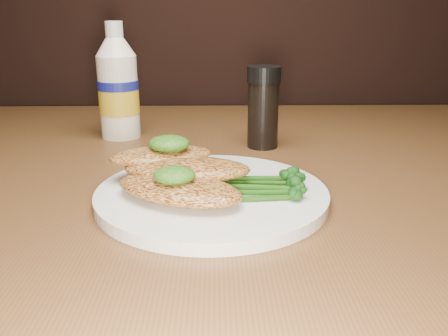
{
  "coord_description": "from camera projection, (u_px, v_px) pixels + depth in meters",
  "views": [
    {
      "loc": [
        0.05,
        0.4,
        0.96
      ],
      "look_at": [
        0.06,
        0.9,
        0.79
      ],
      "focal_mm": 38.32,
      "sensor_mm": 36.0,
      "label": 1
    }
  ],
  "objects": [
    {
      "name": "chicken_front",
      "position": [
        179.0,
        189.0,
        0.51
      ],
      "size": [
        0.17,
        0.14,
        0.02
      ],
      "primitive_type": "ellipsoid",
      "rotation": [
        0.0,
        0.0,
        -0.49
      ],
      "color": "#C68F3F",
      "rests_on": "plate"
    },
    {
      "name": "mayo_bottle",
      "position": [
        118.0,
        81.0,
        0.78
      ],
      "size": [
        0.08,
        0.08,
        0.19
      ],
      "primitive_type": null,
      "rotation": [
        0.0,
        0.0,
        0.23
      ],
      "color": "white",
      "rests_on": "dining_table"
    },
    {
      "name": "pesto_back",
      "position": [
        169.0,
        143.0,
        0.56
      ],
      "size": [
        0.06,
        0.05,
        0.02
      ],
      "primitive_type": "ellipsoid",
      "rotation": [
        0.0,
        0.0,
        -0.21
      ],
      "color": "black",
      "rests_on": "chicken_back"
    },
    {
      "name": "broccolini_bundle",
      "position": [
        255.0,
        183.0,
        0.53
      ],
      "size": [
        0.14,
        0.12,
        0.02
      ],
      "primitive_type": null,
      "rotation": [
        0.0,
        0.0,
        -0.19
      ],
      "color": "#1D4C10",
      "rests_on": "plate"
    },
    {
      "name": "pepper_grinder",
      "position": [
        263.0,
        108.0,
        0.73
      ],
      "size": [
        0.06,
        0.06,
        0.12
      ],
      "primitive_type": null,
      "rotation": [
        0.0,
        0.0,
        -0.32
      ],
      "color": "black",
      "rests_on": "dining_table"
    },
    {
      "name": "pesto_front",
      "position": [
        174.0,
        175.0,
        0.5
      ],
      "size": [
        0.05,
        0.04,
        0.02
      ],
      "primitive_type": "ellipsoid",
      "rotation": [
        0.0,
        0.0,
        -0.03
      ],
      "color": "black",
      "rests_on": "chicken_front"
    },
    {
      "name": "plate",
      "position": [
        212.0,
        195.0,
        0.54
      ],
      "size": [
        0.26,
        0.26,
        0.01
      ],
      "primitive_type": "cylinder",
      "color": "white",
      "rests_on": "dining_table"
    },
    {
      "name": "chicken_back",
      "position": [
        161.0,
        156.0,
        0.57
      ],
      "size": [
        0.13,
        0.09,
        0.02
      ],
      "primitive_type": "ellipsoid",
      "rotation": [
        0.0,
        0.0,
        0.25
      ],
      "color": "#C68F3F",
      "rests_on": "plate"
    },
    {
      "name": "chicken_mid",
      "position": [
        187.0,
        169.0,
        0.54
      ],
      "size": [
        0.15,
        0.09,
        0.02
      ],
      "primitive_type": "ellipsoid",
      "rotation": [
        0.0,
        0.0,
        -0.1
      ],
      "color": "#C68F3F",
      "rests_on": "plate"
    }
  ]
}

